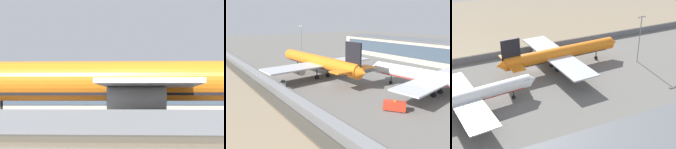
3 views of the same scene
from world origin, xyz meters
TOP-DOWN VIEW (x-y plane):
  - ground_plane at (0.00, 0.00)m, footprint 500.00×500.00m
  - cargo_jet_orange at (-9.34, 2.83)m, footprint 50.08×42.94m
  - baggage_tug at (-6.06, -12.78)m, footprint 3.56×2.63m
  - terminal_building at (-13.24, 63.29)m, footprint 87.84×19.76m

SIDE VIEW (x-z plane):
  - ground_plane at x=0.00m, z-range 0.00..0.00m
  - baggage_tug at x=-6.06m, z-range -0.09..1.71m
  - terminal_building at x=-13.24m, z-range 0.01..10.95m
  - cargo_jet_orange at x=-9.34m, z-range -1.73..12.86m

